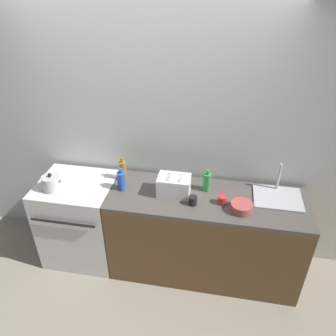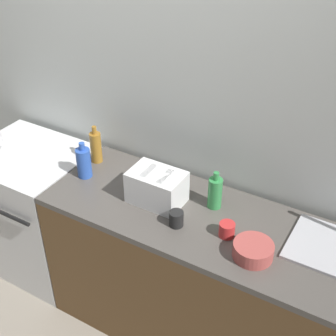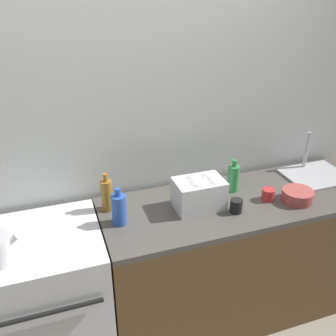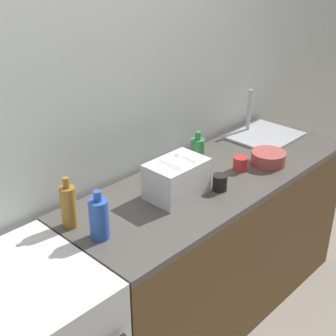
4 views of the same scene
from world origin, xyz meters
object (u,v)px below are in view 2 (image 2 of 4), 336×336
object	(u,v)px
stove	(37,209)
bottle_green	(215,192)
bowl	(253,250)
bottle_amber	(96,147)
toaster	(157,187)
cup_black	(176,219)
cup_red	(227,230)
bottle_blue	(84,162)

from	to	relation	value
stove	bottle_green	world-z (taller)	bottle_green
bowl	bottle_amber	bearing A→B (deg)	165.85
stove	toaster	bearing A→B (deg)	0.59
toaster	bottle_amber	bearing A→B (deg)	163.80
cup_black	cup_red	size ratio (longest dim) A/B	1.05
stove	toaster	distance (m)	1.10
bottle_green	bowl	size ratio (longest dim) A/B	1.14
bottle_amber	bottle_blue	xyz separation A→B (m)	(0.04, -0.16, -0.01)
bottle_green	cup_black	distance (m)	0.26
bottle_amber	bottle_green	bearing A→B (deg)	-2.64
bottle_amber	bottle_blue	distance (m)	0.17
cup_black	bottle_green	bearing A→B (deg)	66.89
bottle_blue	cup_red	bearing A→B (deg)	-3.23
cup_red	stove	bearing A→B (deg)	177.84
bottle_amber	stove	bearing A→B (deg)	-159.82
cup_black	cup_red	distance (m)	0.26
cup_red	bottle_blue	bearing A→B (deg)	176.77
bottle_green	bottle_amber	xyz separation A→B (m)	(-0.81, 0.04, 0.01)
toaster	stove	bearing A→B (deg)	-179.41
toaster	cup_red	xyz separation A→B (m)	(0.44, -0.06, -0.05)
toaster	cup_black	bearing A→B (deg)	-32.61
stove	toaster	world-z (taller)	toaster
bottle_green	bottle_amber	bearing A→B (deg)	177.36
bottle_blue	bowl	size ratio (longest dim) A/B	1.17
toaster	cup_black	distance (m)	0.23
stove	cup_black	xyz separation A→B (m)	(1.15, -0.11, 0.49)
stove	bowl	world-z (taller)	bowl
bottle_green	cup_red	bearing A→B (deg)	-49.31
stove	cup_red	bearing A→B (deg)	-2.16
bottle_green	cup_red	world-z (taller)	bottle_green
stove	toaster	size ratio (longest dim) A/B	3.14
bottle_green	bowl	world-z (taller)	bottle_green
stove	toaster	xyz separation A→B (m)	(0.96, 0.01, 0.54)
toaster	bottle_green	world-z (taller)	bottle_green
stove	cup_black	size ratio (longest dim) A/B	11.07
toaster	bottle_amber	size ratio (longest dim) A/B	1.21
toaster	bottle_green	bearing A→B (deg)	21.66
toaster	cup_red	world-z (taller)	toaster
toaster	bottle_amber	xyz separation A→B (m)	(-0.52, 0.15, 0.01)
bottle_green	bottle_blue	bearing A→B (deg)	-170.81
stove	bottle_blue	world-z (taller)	bottle_blue
toaster	cup_black	world-z (taller)	toaster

